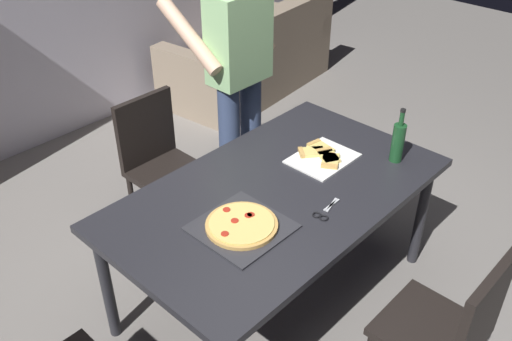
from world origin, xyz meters
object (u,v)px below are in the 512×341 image
Objects in this scene: chair_far_side at (158,157)px; couch at (252,61)px; pepperoni_pizza_on_tray at (242,226)px; chair_near_camera at (451,328)px; wine_bottle at (398,142)px; dining_table at (277,200)px; person_serving_pizza at (237,72)px; kitchen_scissors at (324,212)px.

couch is at bearing 27.24° from chair_far_side.
chair_far_side is 1.17m from pepperoni_pizza_on_tray.
chair_near_camera is at bearing -69.64° from pepperoni_pizza_on_tray.
wine_bottle is at bearing -11.76° from pepperoni_pizza_on_tray.
dining_table is 1.96× the size of chair_far_side.
wine_bottle is at bearing -82.10° from person_serving_pizza.
chair_near_camera and chair_far_side have the same top height.
kitchen_scissors is (0.01, -1.30, 0.24)m from chair_far_side.
dining_table is at bearing -133.82° from couch.
kitchen_scissors is (-1.90, -2.28, 0.45)m from couch.
couch is 2.66m from wine_bottle.
chair_near_camera reaches higher than kitchen_scissors.
kitchen_scissors is at bearing -89.52° from chair_far_side.
couch is (1.91, 0.98, -0.21)m from chair_far_side.
couch is 1.97m from person_serving_pizza.
chair_near_camera reaches higher than dining_table.
chair_far_side is at bearing 90.00° from dining_table.
pepperoni_pizza_on_tray is 1.03m from wine_bottle.
wine_bottle is at bearing -63.08° from chair_far_side.
kitchen_scissors reaches higher than dining_table.
dining_table is 0.99× the size of couch.
pepperoni_pizza_on_tray is at bearing -166.78° from dining_table.
couch is at bearing 40.67° from person_serving_pizza.
wine_bottle reaches higher than chair_far_side.
wine_bottle is (1.00, -0.21, 0.10)m from pepperoni_pizza_on_tray.
chair_near_camera is at bearing -90.00° from dining_table.
dining_table is 1.96× the size of chair_near_camera.
couch is (1.91, 1.99, -0.38)m from dining_table.
chair_near_camera reaches higher than pepperoni_pizza_on_tray.
dining_table is 0.30m from kitchen_scissors.
couch is 9.07× the size of kitchen_scissors.
chair_near_camera is at bearing -90.00° from chair_far_side.
pepperoni_pizza_on_tray reaches higher than kitchen_scissors.
pepperoni_pizza_on_tray is at bearing -137.42° from couch.
wine_bottle is (0.15, -1.07, -0.13)m from person_serving_pizza.
person_serving_pizza is 1.09m from wine_bottle.
chair_far_side is 4.58× the size of kitchen_scissors.
wine_bottle is at bearing -23.73° from dining_table.
pepperoni_pizza_on_tray is 1.26× the size of wine_bottle.
wine_bottle is at bearing 0.30° from kitchen_scissors.
dining_table is 4.42× the size of pepperoni_pizza_on_tray.
dining_table is at bearing 92.12° from kitchen_scissors.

